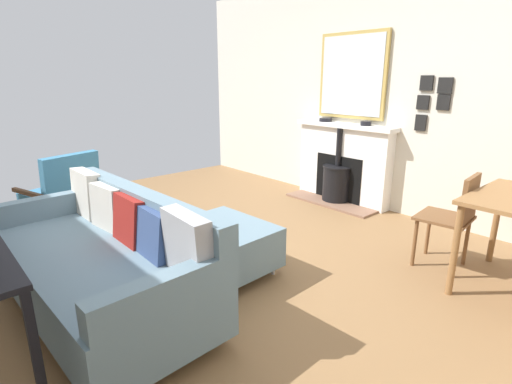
% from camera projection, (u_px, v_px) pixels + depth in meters
% --- Properties ---
extents(ground_plane, '(5.17, 6.01, 0.01)m').
position_uv_depth(ground_plane, '(194.00, 260.00, 3.50)').
color(ground_plane, olive).
extents(wall_left, '(0.12, 6.01, 2.78)m').
position_uv_depth(wall_left, '(369.00, 93.00, 4.76)').
color(wall_left, beige).
rests_on(wall_left, ground).
extents(fireplace, '(0.50, 1.39, 1.01)m').
position_uv_depth(fireplace, '(341.00, 168.00, 5.05)').
color(fireplace, brown).
rests_on(fireplace, ground).
extents(mirror_over_mantel, '(0.04, 0.95, 1.02)m').
position_uv_depth(mirror_over_mantel, '(352.00, 76.00, 4.79)').
color(mirror_over_mantel, tan).
extents(mantel_bowl_near, '(0.17, 0.17, 0.05)m').
position_uv_depth(mantel_bowl_near, '(326.00, 120.00, 5.10)').
color(mantel_bowl_near, black).
rests_on(mantel_bowl_near, fireplace).
extents(mantel_bowl_far, '(0.13, 0.13, 0.05)m').
position_uv_depth(mantel_bowl_far, '(366.00, 123.00, 4.66)').
color(mantel_bowl_far, black).
rests_on(mantel_bowl_far, fireplace).
extents(sofa, '(0.95, 2.00, 0.84)m').
position_uv_depth(sofa, '(105.00, 260.00, 2.70)').
color(sofa, '#B2B2B7').
rests_on(sofa, ground).
extents(ottoman, '(0.71, 0.82, 0.42)m').
position_uv_depth(ottoman, '(223.00, 245.00, 3.20)').
color(ottoman, '#B2B2B7').
rests_on(ottoman, ground).
extents(armchair_accent, '(0.80, 0.73, 0.84)m').
position_uv_depth(armchair_accent, '(64.00, 188.00, 4.05)').
color(armchair_accent, '#4C3321').
rests_on(armchair_accent, ground).
extents(dining_chair_near_fireplace, '(0.44, 0.44, 0.83)m').
position_uv_depth(dining_chair_near_fireplace, '(455.00, 214.00, 3.21)').
color(dining_chair_near_fireplace, brown).
rests_on(dining_chair_near_fireplace, ground).
extents(photo_gallery_row, '(0.02, 0.35, 0.58)m').
position_uv_depth(photo_gallery_row, '(432.00, 99.00, 4.13)').
color(photo_gallery_row, black).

